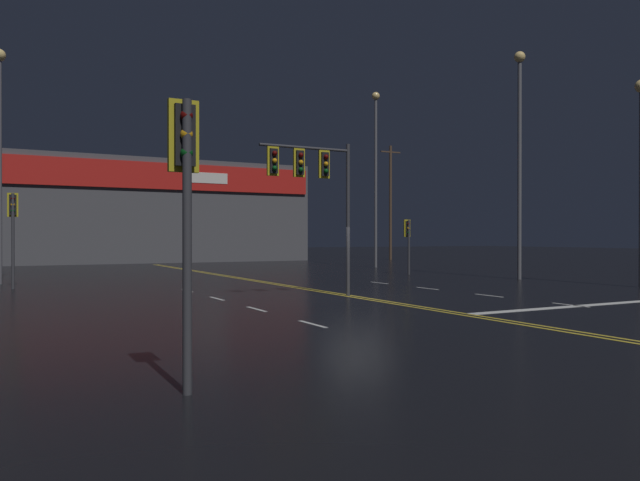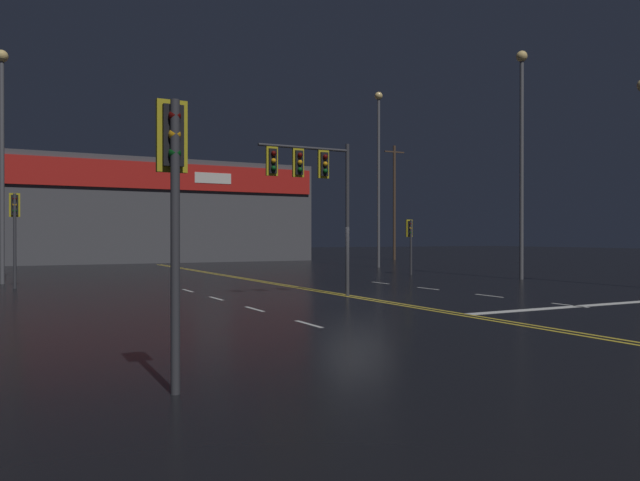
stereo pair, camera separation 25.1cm
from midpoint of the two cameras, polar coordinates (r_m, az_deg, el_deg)
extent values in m
plane|color=black|center=(22.25, 3.60, -5.19)|extent=(200.00, 200.00, 0.00)
cube|color=gold|center=(22.18, 3.26, -5.20)|extent=(0.12, 60.00, 0.01)
cube|color=gold|center=(22.33, 3.93, -5.16)|extent=(0.12, 60.00, 0.01)
cube|color=silver|center=(15.36, -0.58, -7.64)|extent=(0.12, 1.40, 0.01)
cube|color=silver|center=(18.62, -5.64, -6.25)|extent=(0.12, 1.40, 0.01)
cube|color=silver|center=(21.98, -9.16, -5.25)|extent=(0.12, 1.40, 0.01)
cube|color=silver|center=(25.41, -11.73, -4.50)|extent=(0.12, 1.40, 0.01)
cube|color=silver|center=(21.09, 22.19, -5.50)|extent=(0.12, 1.40, 0.01)
cube|color=silver|center=(23.57, 15.47, -4.88)|extent=(0.12, 1.40, 0.01)
cube|color=silver|center=(26.30, 10.10, -4.34)|extent=(0.12, 1.40, 0.01)
cube|color=silver|center=(29.23, 5.77, -3.87)|extent=(0.12, 1.40, 0.01)
cube|color=silver|center=(20.89, 22.86, -5.56)|extent=(8.75, 0.40, 0.01)
cylinder|color=#38383D|center=(22.61, 2.84, 1.88)|extent=(0.14, 0.14, 5.51)
cylinder|color=#38383D|center=(22.00, -1.10, 8.47)|extent=(3.47, 0.10, 0.10)
cube|color=black|center=(22.27, 0.63, 6.97)|extent=(0.28, 0.24, 0.84)
cube|color=gold|center=(22.27, 0.63, 6.97)|extent=(0.42, 0.08, 0.99)
sphere|color=#500705|center=(22.16, 0.82, 7.66)|extent=(0.17, 0.17, 0.17)
sphere|color=orange|center=(22.13, 0.82, 7.02)|extent=(0.17, 0.17, 0.17)
sphere|color=#084513|center=(22.10, 0.82, 6.37)|extent=(0.17, 0.17, 0.17)
cube|color=black|center=(21.82, -1.68, 7.11)|extent=(0.28, 0.24, 0.84)
cube|color=gold|center=(21.82, -1.68, 7.11)|extent=(0.42, 0.08, 0.99)
sphere|color=#500705|center=(21.71, -1.50, 7.82)|extent=(0.17, 0.17, 0.17)
sphere|color=orange|center=(21.68, -1.50, 7.16)|extent=(0.17, 0.17, 0.17)
sphere|color=#084513|center=(21.65, -1.50, 6.49)|extent=(0.17, 0.17, 0.17)
cube|color=black|center=(21.41, -4.09, 7.24)|extent=(0.28, 0.24, 0.84)
cube|color=gold|center=(21.41, -4.09, 7.24)|extent=(0.42, 0.08, 0.99)
sphere|color=#500705|center=(21.30, -3.92, 7.96)|extent=(0.17, 0.17, 0.17)
sphere|color=orange|center=(21.27, -3.92, 7.29)|extent=(0.17, 0.17, 0.17)
sphere|color=#084513|center=(21.24, -3.92, 6.62)|extent=(0.17, 0.17, 0.17)
cylinder|color=#38383D|center=(8.60, -12.28, -0.59)|extent=(0.13, 0.13, 3.98)
cube|color=black|center=(8.88, -12.60, 9.28)|extent=(0.28, 0.24, 0.84)
cube|color=gold|center=(8.88, -12.60, 9.28)|extent=(0.42, 0.08, 0.99)
sphere|color=#500705|center=(8.78, -12.33, 11.06)|extent=(0.17, 0.17, 0.17)
sphere|color=orange|center=(8.73, -12.33, 9.44)|extent=(0.17, 0.17, 0.17)
sphere|color=#084513|center=(8.70, -12.33, 7.80)|extent=(0.17, 0.17, 0.17)
cylinder|color=#38383D|center=(28.67, -25.91, -0.05)|extent=(0.13, 0.13, 3.94)
cube|color=black|center=(28.88, -25.92, 2.94)|extent=(0.28, 0.24, 0.84)
cube|color=gold|center=(28.88, -25.92, 2.94)|extent=(0.42, 0.08, 0.99)
sphere|color=#500705|center=(28.74, -25.91, 3.45)|extent=(0.17, 0.17, 0.17)
sphere|color=orange|center=(28.72, -25.91, 2.95)|extent=(0.17, 0.17, 0.17)
sphere|color=#084513|center=(28.71, -25.91, 2.45)|extent=(0.17, 0.17, 0.17)
cylinder|color=#38383D|center=(35.97, 8.52, -0.62)|extent=(0.13, 0.13, 3.12)
cube|color=black|center=(36.11, 8.35, 1.12)|extent=(0.28, 0.24, 0.84)
cube|color=gold|center=(36.11, 8.35, 1.12)|extent=(0.42, 0.08, 0.99)
sphere|color=#500705|center=(35.99, 8.50, 1.52)|extent=(0.17, 0.17, 0.17)
sphere|color=orange|center=(35.99, 8.50, 1.12)|extent=(0.17, 0.17, 0.17)
sphere|color=#084513|center=(35.98, 8.50, 0.72)|extent=(0.17, 0.17, 0.17)
cylinder|color=#59595E|center=(44.48, 5.54, 5.27)|extent=(0.20, 0.20, 11.97)
sphere|color=#F9D17A|center=(45.43, 5.55, 13.02)|extent=(0.56, 0.56, 0.56)
cylinder|color=#59595E|center=(31.86, -26.87, 5.61)|extent=(0.20, 0.20, 10.19)
sphere|color=#F9D17A|center=(32.77, -26.89, 14.81)|extent=(0.56, 0.56, 0.56)
cylinder|color=#59595E|center=(33.30, 18.16, 6.18)|extent=(0.20, 0.20, 11.10)
sphere|color=#F9D17A|center=(34.37, 18.17, 15.71)|extent=(0.56, 0.56, 0.56)
cube|color=#4C4C51|center=(57.58, -16.06, 2.49)|extent=(29.17, 10.00, 8.70)
cube|color=red|center=(52.79, -14.96, 5.77)|extent=(28.58, 0.20, 2.17)
cube|color=white|center=(54.08, -9.64, 5.64)|extent=(3.20, 0.16, 0.90)
cylinder|color=#4C3828|center=(59.86, 6.93, 3.45)|extent=(0.26, 0.26, 10.87)
cube|color=#4C3828|center=(60.32, 6.93, 8.04)|extent=(2.20, 0.12, 0.12)
camera|label=1|loc=(0.13, -89.71, 0.00)|focal=35.00mm
camera|label=2|loc=(0.13, 90.29, 0.00)|focal=35.00mm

